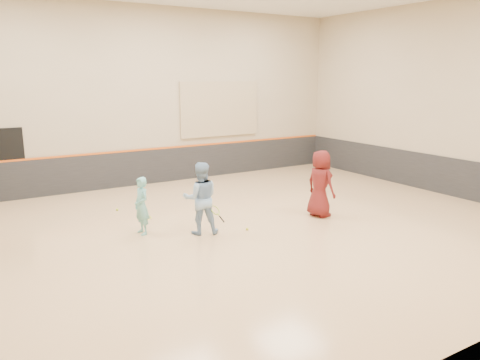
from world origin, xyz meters
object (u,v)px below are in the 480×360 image
girl (142,206)px  spare_racket (146,216)px  young_man (320,184)px  instructor (201,198)px

girl → spare_racket: (0.49, 1.14, -0.62)m
girl → young_man: (4.57, -1.09, 0.20)m
spare_racket → girl: bearing=-113.1°
girl → spare_racket: size_ratio=1.94×
girl → instructor: bearing=55.0°
young_man → spare_racket: size_ratio=2.51×
instructor → young_man: size_ratio=0.97×
girl → young_man: young_man is taller
spare_racket → young_man: bearing=-28.6°
girl → instructor: instructor is taller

